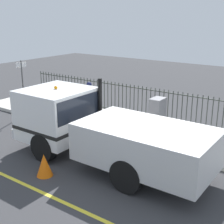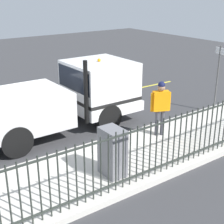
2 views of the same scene
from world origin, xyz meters
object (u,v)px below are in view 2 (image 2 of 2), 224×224
(worker_standing, at_px, (161,103))
(street_sign, at_px, (218,70))
(work_truck, at_px, (60,97))
(utility_cabinet, at_px, (112,152))
(traffic_cone, at_px, (53,105))

(worker_standing, xyz_separation_m, street_sign, (-0.61, 3.55, 0.44))
(work_truck, bearing_deg, utility_cabinet, -6.69)
(worker_standing, xyz_separation_m, traffic_cone, (-4.22, -1.71, -0.91))
(worker_standing, xyz_separation_m, utility_cabinet, (1.11, -2.68, -0.47))
(worker_standing, bearing_deg, work_truck, -23.99)
(worker_standing, relative_size, utility_cabinet, 1.42)
(worker_standing, bearing_deg, traffic_cone, -43.45)
(traffic_cone, bearing_deg, worker_standing, 22.05)
(street_sign, bearing_deg, work_truck, -108.39)
(street_sign, bearing_deg, utility_cabinet, -74.52)
(utility_cabinet, relative_size, street_sign, 0.51)
(worker_standing, height_order, traffic_cone, worker_standing)
(worker_standing, distance_m, traffic_cone, 4.64)
(worker_standing, relative_size, traffic_cone, 2.58)
(traffic_cone, xyz_separation_m, street_sign, (3.61, 5.26, 1.34))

